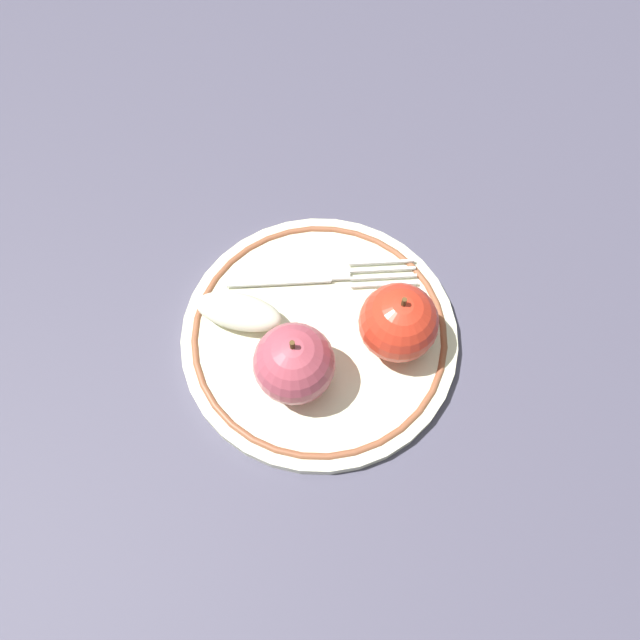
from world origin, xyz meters
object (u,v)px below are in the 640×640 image
Objects in this scene: plate at (320,333)px; fork at (316,277)px; apple_red_whole at (294,363)px; apple_slice_front at (239,312)px; apple_second_whole at (398,323)px.

plate is 1.45× the size of fork.
apple_slice_front is (0.04, 0.07, -0.02)m from apple_red_whole.
apple_slice_front reaches higher than plate.
apple_second_whole is 0.44× the size of fork.
plate is 0.08m from apple_slice_front.
fork is at bearing 66.35° from apple_second_whole.
apple_red_whole reaches higher than plate.
plate is 0.06m from apple_red_whole.
plate is at bearing -175.39° from apple_slice_front.
apple_second_whole reaches higher than apple_slice_front.
apple_second_whole is 0.97× the size of apple_slice_front.
apple_second_whole is (0.01, -0.07, 0.04)m from plate.
fork is at bearing 22.27° from plate.
apple_red_whole is 0.44× the size of fork.
fork is at bearing -134.72° from apple_slice_front.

